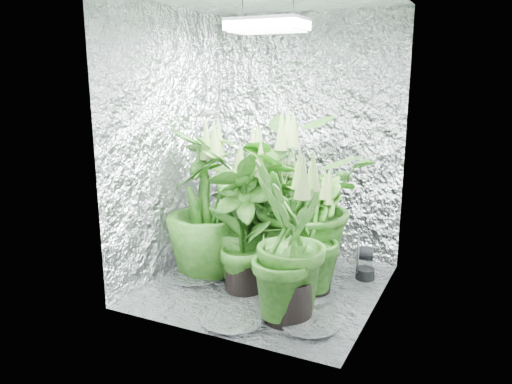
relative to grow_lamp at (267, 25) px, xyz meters
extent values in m
plane|color=silver|center=(0.00, 0.00, -1.83)|extent=(1.60, 1.60, 0.00)
cube|color=silver|center=(0.00, 0.80, -0.83)|extent=(1.60, 0.02, 2.00)
cube|color=silver|center=(0.00, -0.80, -0.83)|extent=(1.60, 0.02, 2.00)
cube|color=silver|center=(-0.80, 0.00, -0.83)|extent=(0.02, 1.60, 2.00)
cube|color=silver|center=(0.80, 0.00, -0.83)|extent=(0.02, 1.60, 2.00)
cube|color=gray|center=(0.00, 0.00, 0.00)|extent=(0.50, 0.30, 0.08)
cube|color=white|center=(0.00, 0.00, -0.04)|extent=(0.46, 0.26, 0.01)
cylinder|color=black|center=(-0.18, 0.00, 0.11)|extent=(0.01, 0.01, 0.13)
cylinder|color=black|center=(0.18, 0.00, 0.11)|extent=(0.01, 0.01, 0.13)
cylinder|color=black|center=(-0.30, 0.40, -1.70)|extent=(0.29, 0.29, 0.26)
cylinder|color=#4C2C14|center=(-0.30, 0.40, -1.58)|extent=(0.26, 0.26, 0.03)
imported|color=#113E0C|center=(-0.30, 0.40, -1.27)|extent=(1.13, 1.13, 1.04)
cone|color=olive|center=(-0.30, 0.40, -0.81)|extent=(0.09, 0.09, 0.26)
cylinder|color=black|center=(-0.18, 0.63, -1.72)|extent=(0.24, 0.24, 0.22)
cylinder|color=#4C2C14|center=(-0.18, 0.63, -1.62)|extent=(0.22, 0.22, 0.03)
imported|color=#113E0C|center=(-0.18, 0.63, -1.39)|extent=(0.59, 0.59, 0.81)
cone|color=olive|center=(-0.18, 0.63, -1.04)|extent=(0.08, 0.08, 0.22)
cylinder|color=black|center=(0.34, 0.07, -1.71)|extent=(0.26, 0.26, 0.23)
cylinder|color=#4C2C14|center=(0.34, 0.07, -1.61)|extent=(0.24, 0.24, 0.03)
imported|color=#113E0C|center=(0.34, 0.07, -1.39)|extent=(0.55, 0.55, 0.81)
cone|color=olive|center=(0.34, 0.07, -1.04)|extent=(0.08, 0.08, 0.23)
cylinder|color=black|center=(-0.50, -0.01, -1.69)|extent=(0.31, 0.31, 0.28)
cylinder|color=#4C2C14|center=(-0.50, -0.01, -1.56)|extent=(0.29, 0.29, 0.03)
imported|color=#113E0C|center=(-0.50, -0.01, -1.24)|extent=(0.86, 0.86, 1.10)
cone|color=olive|center=(-0.50, -0.01, -0.76)|extent=(0.10, 0.10, 0.28)
cylinder|color=black|center=(0.13, 0.25, -1.69)|extent=(0.31, 0.31, 0.28)
cylinder|color=#4C2C14|center=(0.13, 0.25, -1.56)|extent=(0.28, 0.28, 0.03)
imported|color=#113E0C|center=(0.13, 0.25, -1.21)|extent=(1.19, 1.19, 1.17)
cone|color=olive|center=(0.13, 0.25, -0.69)|extent=(0.10, 0.10, 0.28)
cylinder|color=black|center=(-0.11, -0.14, -1.70)|extent=(0.27, 0.27, 0.24)
cylinder|color=#4C2C14|center=(-0.11, -0.14, -1.60)|extent=(0.25, 0.25, 0.03)
imported|color=#113E0C|center=(-0.11, -0.14, -1.30)|extent=(0.74, 0.74, 0.99)
cone|color=olive|center=(-0.11, -0.14, -0.86)|extent=(0.09, 0.09, 0.24)
cylinder|color=black|center=(0.34, -0.42, -1.69)|extent=(0.31, 0.31, 0.28)
cylinder|color=#4C2C14|center=(0.34, -0.42, -1.56)|extent=(0.29, 0.29, 0.03)
imported|color=#113E0C|center=(0.34, -0.42, -1.29)|extent=(0.61, 0.61, 1.00)
cone|color=olive|center=(0.34, -0.42, -0.86)|extent=(0.10, 0.10, 0.28)
cylinder|color=black|center=(-0.24, 0.07, -1.71)|extent=(0.27, 0.27, 0.24)
cylinder|color=#4C2C14|center=(-0.24, 0.07, -1.60)|extent=(0.25, 0.25, 0.03)
imported|color=#113E0C|center=(-0.24, 0.07, -1.35)|extent=(0.71, 0.71, 0.89)
cone|color=olive|center=(-0.24, 0.07, -0.96)|extent=(0.09, 0.09, 0.24)
cylinder|color=black|center=(0.63, 0.44, -1.79)|extent=(0.14, 0.14, 0.08)
cylinder|color=black|center=(0.63, 0.44, -1.62)|extent=(0.12, 0.12, 0.10)
cylinder|color=#4C4C51|center=(0.57, 0.42, -1.62)|extent=(0.09, 0.30, 0.30)
torus|color=#4C4C51|center=(0.57, 0.42, -1.62)|extent=(0.09, 0.31, 0.32)
cube|color=white|center=(0.41, -0.45, -1.53)|extent=(0.06, 0.05, 0.08)
camera|label=1|loc=(1.41, -3.11, -0.31)|focal=35.00mm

